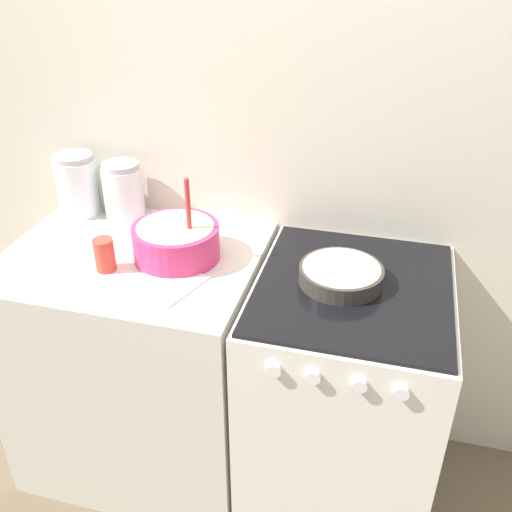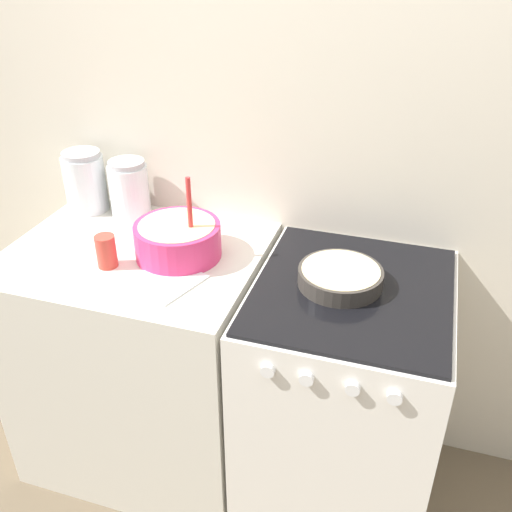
{
  "view_description": "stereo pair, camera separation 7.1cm",
  "coord_description": "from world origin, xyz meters",
  "px_view_note": "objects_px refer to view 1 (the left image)",
  "views": [
    {
      "loc": [
        0.41,
        -1.16,
        1.92
      ],
      "look_at": [
        0.01,
        0.36,
        0.99
      ],
      "focal_mm": 40.0,
      "sensor_mm": 36.0,
      "label": 1
    },
    {
      "loc": [
        0.48,
        -1.14,
        1.92
      ],
      "look_at": [
        0.01,
        0.36,
        0.99
      ],
      "focal_mm": 40.0,
      "sensor_mm": 36.0,
      "label": 2
    }
  ],
  "objects_px": {
    "mixing_bowl": "(176,240)",
    "storage_jar_middle": "(124,195)",
    "storage_jar_left": "(78,188)",
    "stove": "(342,396)",
    "baking_pan": "(341,274)",
    "tin_can": "(105,255)"
  },
  "relations": [
    {
      "from": "stove",
      "to": "storage_jar_middle",
      "type": "xyz_separation_m",
      "value": [
        -0.89,
        0.25,
        0.56
      ]
    },
    {
      "from": "storage_jar_middle",
      "to": "stove",
      "type": "bearing_deg",
      "value": -15.51
    },
    {
      "from": "mixing_bowl",
      "to": "storage_jar_middle",
      "type": "relative_size",
      "value": 1.32
    },
    {
      "from": "mixing_bowl",
      "to": "tin_can",
      "type": "height_order",
      "value": "mixing_bowl"
    },
    {
      "from": "mixing_bowl",
      "to": "storage_jar_middle",
      "type": "xyz_separation_m",
      "value": [
        -0.3,
        0.23,
        0.03
      ]
    },
    {
      "from": "baking_pan",
      "to": "storage_jar_left",
      "type": "distance_m",
      "value": 1.07
    },
    {
      "from": "storage_jar_middle",
      "to": "tin_can",
      "type": "height_order",
      "value": "storage_jar_middle"
    },
    {
      "from": "stove",
      "to": "storage_jar_left",
      "type": "distance_m",
      "value": 1.24
    },
    {
      "from": "baking_pan",
      "to": "tin_can",
      "type": "height_order",
      "value": "tin_can"
    },
    {
      "from": "baking_pan",
      "to": "storage_jar_left",
      "type": "height_order",
      "value": "storage_jar_left"
    },
    {
      "from": "tin_can",
      "to": "mixing_bowl",
      "type": "bearing_deg",
      "value": 34.17
    },
    {
      "from": "storage_jar_middle",
      "to": "storage_jar_left",
      "type": "bearing_deg",
      "value": 180.0
    },
    {
      "from": "stove",
      "to": "tin_can",
      "type": "relative_size",
      "value": 8.55
    },
    {
      "from": "stove",
      "to": "baking_pan",
      "type": "xyz_separation_m",
      "value": [
        -0.04,
        0.01,
        0.5
      ]
    },
    {
      "from": "mixing_bowl",
      "to": "storage_jar_left",
      "type": "xyz_separation_m",
      "value": [
        -0.48,
        0.23,
        0.03
      ]
    },
    {
      "from": "mixing_bowl",
      "to": "tin_can",
      "type": "bearing_deg",
      "value": -145.83
    },
    {
      "from": "stove",
      "to": "storage_jar_middle",
      "type": "height_order",
      "value": "storage_jar_middle"
    },
    {
      "from": "baking_pan",
      "to": "storage_jar_left",
      "type": "xyz_separation_m",
      "value": [
        -1.03,
        0.24,
        0.07
      ]
    },
    {
      "from": "baking_pan",
      "to": "tin_can",
      "type": "xyz_separation_m",
      "value": [
        -0.74,
        -0.12,
        0.03
      ]
    },
    {
      "from": "stove",
      "to": "storage_jar_left",
      "type": "height_order",
      "value": "storage_jar_left"
    },
    {
      "from": "tin_can",
      "to": "baking_pan",
      "type": "bearing_deg",
      "value": 8.91
    },
    {
      "from": "mixing_bowl",
      "to": "storage_jar_middle",
      "type": "bearing_deg",
      "value": 142.56
    }
  ]
}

